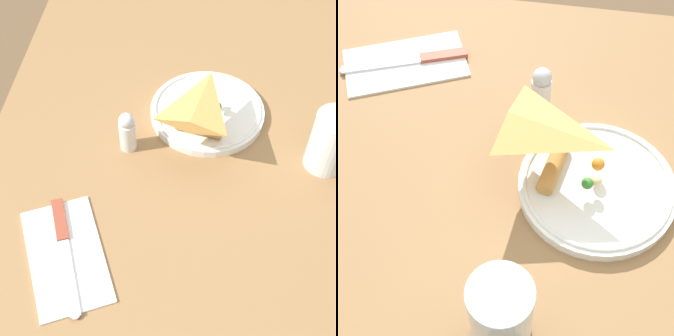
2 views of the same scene
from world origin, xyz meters
The scene contains 7 objects.
ground_plane centered at (0.00, 0.00, 0.00)m, with size 6.00×6.00×0.00m, color brown.
dining_table centered at (0.00, 0.00, 0.59)m, with size 1.05×0.70×0.70m.
plate_pizza centered at (-0.06, 0.06, 0.72)m, with size 0.22×0.22×0.05m.
milk_glass centered at (0.04, 0.27, 0.76)m, with size 0.07×0.07×0.12m.
napkin_folded centered at (0.27, -0.15, 0.71)m, with size 0.23×0.19×0.00m.
butter_knife centered at (0.26, -0.15, 0.71)m, with size 0.21×0.09×0.01m.
salt_shaker centered at (0.03, -0.09, 0.75)m, with size 0.03×0.03×0.08m.
Camera 1 is at (0.66, 0.05, 1.43)m, focal length 55.00 mm.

